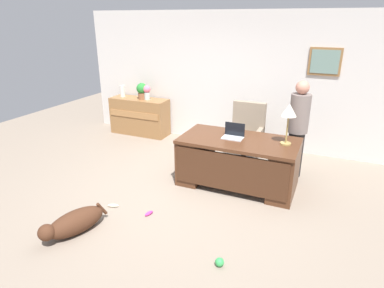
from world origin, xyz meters
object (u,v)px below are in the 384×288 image
at_px(desk, 238,161).
at_px(laptop, 234,134).
at_px(dog_toy_bone, 113,206).
at_px(dog_lying, 73,223).
at_px(dog_toy_ball, 220,262).
at_px(potted_plant, 142,90).
at_px(armchair, 246,137).
at_px(desk_lamp, 289,113).
at_px(credenza, 140,116).
at_px(vase_with_flowers, 147,91).
at_px(vase_empty, 123,91).
at_px(dog_toy_plush, 149,213).
at_px(person_standing, 298,129).

height_order(desk, laptop, laptop).
bearing_deg(dog_toy_bone, dog_lying, -95.51).
bearing_deg(dog_lying, dog_toy_ball, 5.71).
bearing_deg(potted_plant, armchair, -12.95).
height_order(desk, desk_lamp, desk_lamp).
relative_size(credenza, dog_toy_bone, 8.61).
bearing_deg(dog_toy_bone, vase_with_flowers, 111.58).
distance_m(desk_lamp, potted_plant, 3.72).
distance_m(vase_empty, dog_toy_plush, 3.88).
height_order(dog_toy_ball, dog_toy_bone, dog_toy_ball).
xyz_separation_m(credenza, dog_toy_plush, (1.96, -2.90, -0.39)).
distance_m(desk, credenza, 3.21).
bearing_deg(vase_empty, armchair, -10.82).
relative_size(desk_lamp, vase_empty, 2.31).
xyz_separation_m(desk, armchair, (-0.14, 0.98, 0.07)).
height_order(person_standing, dog_lying, person_standing).
distance_m(person_standing, desk_lamp, 0.79).
distance_m(person_standing, vase_empty, 4.10).
bearing_deg(person_standing, vase_with_flowers, 166.37).
relative_size(desk, dog_toy_ball, 18.22).
bearing_deg(potted_plant, dog_toy_ball, -48.22).
distance_m(laptop, desk_lamp, 0.91).
height_order(dog_toy_bone, dog_toy_plush, same).
height_order(credenza, laptop, laptop).
distance_m(laptop, potted_plant, 3.01).
relative_size(credenza, dog_toy_ball, 13.51).
relative_size(desk_lamp, potted_plant, 1.71).
distance_m(armchair, vase_with_flowers, 2.57).
height_order(desk, dog_toy_bone, desk).
bearing_deg(credenza, person_standing, -12.80).
height_order(dog_lying, potted_plant, potted_plant).
bearing_deg(potted_plant, person_standing, -13.15).
bearing_deg(dog_toy_plush, dog_lying, -130.95).
xyz_separation_m(credenza, dog_toy_ball, (3.18, -3.45, -0.37)).
bearing_deg(vase_with_flowers, desk, -31.29).
distance_m(armchair, dog_toy_bone, 2.72).
bearing_deg(credenza, armchair, -12.49).
bearing_deg(vase_with_flowers, potted_plant, 180.00).
xyz_separation_m(person_standing, vase_empty, (-4.01, 0.82, 0.13)).
bearing_deg(desk, dog_lying, -125.70).
relative_size(vase_with_flowers, dog_toy_bone, 2.04).
bearing_deg(armchair, dog_toy_ball, -79.84).
distance_m(person_standing, dog_toy_ball, 2.79).
xyz_separation_m(credenza, vase_empty, (-0.43, 0.00, 0.55)).
relative_size(armchair, laptop, 3.48).
bearing_deg(dog_toy_plush, vase_with_flowers, 120.87).
height_order(vase_empty, dog_toy_plush, vase_empty).
bearing_deg(person_standing, desk, -135.90).
bearing_deg(potted_plant, desk_lamp, -23.37).
xyz_separation_m(desk_lamp, dog_toy_bone, (-2.11, -1.47, -1.24)).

